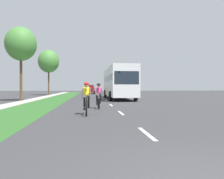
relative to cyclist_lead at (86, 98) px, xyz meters
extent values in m
plane|color=#38383A|center=(1.77, 11.91, -0.81)|extent=(120.00, 120.00, 0.00)
cube|color=#2D6026|center=(-3.50, 11.91, -0.81)|extent=(2.98, 70.00, 0.01)
cube|color=#B2ADA3|center=(-5.69, 11.91, -0.81)|extent=(1.39, 70.00, 0.10)
cube|color=white|center=(1.77, -4.45, -0.81)|extent=(0.12, 1.80, 0.01)
cube|color=white|center=(1.77, 0.64, -0.81)|extent=(0.12, 1.80, 0.01)
cube|color=white|center=(1.77, 5.73, -0.81)|extent=(0.12, 1.80, 0.01)
cube|color=white|center=(1.77, 10.82, -0.81)|extent=(0.12, 1.80, 0.01)
cube|color=white|center=(1.77, 15.91, -0.81)|extent=(0.12, 1.80, 0.01)
cube|color=white|center=(1.77, 21.00, -0.81)|extent=(0.12, 1.80, 0.01)
cube|color=white|center=(1.77, 26.09, -0.81)|extent=(0.12, 1.80, 0.01)
cube|color=white|center=(1.77, 31.18, -0.81)|extent=(0.12, 1.80, 0.01)
cube|color=white|center=(1.77, 36.27, -0.81)|extent=(0.12, 1.80, 0.01)
cube|color=white|center=(1.77, 41.36, -0.81)|extent=(0.12, 1.80, 0.01)
torus|color=black|center=(0.00, 0.55, -0.47)|extent=(0.06, 0.68, 0.68)
torus|color=black|center=(0.00, -0.49, -0.47)|extent=(0.06, 0.68, 0.68)
cylinder|color=black|center=(0.00, -0.07, -0.29)|extent=(0.04, 0.59, 0.43)
cylinder|color=black|center=(0.00, 0.21, -0.19)|extent=(0.04, 0.04, 0.55)
cylinder|color=black|center=(0.00, -0.02, 0.04)|extent=(0.03, 0.55, 0.03)
cylinder|color=black|center=(0.00, -0.47, 0.05)|extent=(0.42, 0.02, 0.02)
ellipsoid|color=yellow|center=(0.00, 0.05, 0.37)|extent=(0.30, 0.54, 0.63)
sphere|color=tan|center=(0.00, -0.23, 0.61)|extent=(0.20, 0.20, 0.20)
ellipsoid|color=red|center=(0.00, -0.23, 0.69)|extent=(0.24, 0.28, 0.16)
cylinder|color=tan|center=(-0.16, -0.23, 0.29)|extent=(0.07, 0.26, 0.45)
cylinder|color=tan|center=(0.16, -0.23, 0.29)|extent=(0.07, 0.26, 0.45)
cylinder|color=black|center=(-0.10, 0.13, -0.29)|extent=(0.10, 0.30, 0.60)
cylinder|color=black|center=(0.10, 0.08, -0.19)|extent=(0.10, 0.25, 0.61)
torus|color=black|center=(0.72, 3.58, -0.47)|extent=(0.06, 0.68, 0.68)
torus|color=black|center=(0.72, 2.54, -0.47)|extent=(0.06, 0.68, 0.68)
cylinder|color=silver|center=(0.72, 2.96, -0.29)|extent=(0.04, 0.59, 0.43)
cylinder|color=silver|center=(0.72, 3.24, -0.19)|extent=(0.04, 0.04, 0.55)
cylinder|color=silver|center=(0.72, 3.01, 0.04)|extent=(0.03, 0.55, 0.03)
cylinder|color=black|center=(0.72, 2.56, 0.05)|extent=(0.42, 0.02, 0.02)
ellipsoid|color=#CC2D8C|center=(0.72, 3.08, 0.37)|extent=(0.30, 0.54, 0.63)
sphere|color=tan|center=(0.72, 2.80, 0.61)|extent=(0.20, 0.20, 0.20)
ellipsoid|color=black|center=(0.72, 2.80, 0.69)|extent=(0.24, 0.28, 0.16)
cylinder|color=tan|center=(0.56, 2.80, 0.29)|extent=(0.07, 0.26, 0.45)
cylinder|color=tan|center=(0.88, 2.80, 0.29)|extent=(0.07, 0.26, 0.45)
cylinder|color=black|center=(0.62, 3.16, -0.29)|extent=(0.10, 0.30, 0.60)
cylinder|color=black|center=(0.82, 3.11, -0.19)|extent=(0.10, 0.25, 0.61)
cube|color=silver|center=(3.48, 14.46, 1.12)|extent=(2.50, 11.60, 3.10)
cube|color=#1E2833|center=(3.48, 14.46, 1.52)|extent=(2.52, 10.67, 0.64)
cube|color=#1E2833|center=(3.48, 8.69, 1.37)|extent=(2.25, 0.06, 1.20)
cylinder|color=black|center=(2.23, 10.69, -0.33)|extent=(0.28, 0.96, 0.96)
cylinder|color=black|center=(4.73, 10.69, -0.33)|extent=(0.28, 0.96, 0.96)
cylinder|color=black|center=(2.23, 17.65, -0.33)|extent=(0.28, 0.96, 0.96)
cylinder|color=black|center=(4.73, 17.65, -0.33)|extent=(0.28, 0.96, 0.96)
cube|color=maroon|center=(0.22, 33.41, 0.00)|extent=(1.90, 4.70, 1.00)
cube|color=maroon|center=(0.22, 33.61, 0.72)|extent=(1.71, 2.91, 0.52)
cube|color=#1E2833|center=(0.22, 32.35, 0.60)|extent=(1.56, 0.08, 0.44)
cylinder|color=black|center=(-0.73, 32.00, -0.45)|extent=(0.25, 0.72, 0.72)
cylinder|color=black|center=(1.17, 32.00, -0.45)|extent=(0.25, 0.72, 0.72)
cylinder|color=black|center=(-0.73, 34.82, -0.45)|extent=(0.25, 0.72, 0.72)
cylinder|color=black|center=(1.17, 34.82, -0.45)|extent=(0.25, 0.72, 0.72)
cylinder|color=brown|center=(-6.31, 11.06, 1.34)|extent=(0.24, 0.24, 4.31)
ellipsoid|color=#478438|center=(-6.31, 11.06, 4.66)|extent=(2.91, 2.91, 3.20)
cylinder|color=brown|center=(-6.47, 26.41, 1.31)|extent=(0.24, 0.24, 4.24)
ellipsoid|color=#478438|center=(-6.47, 26.41, 4.79)|extent=(3.40, 3.40, 3.74)
camera|label=1|loc=(0.11, -10.63, 0.53)|focal=35.18mm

